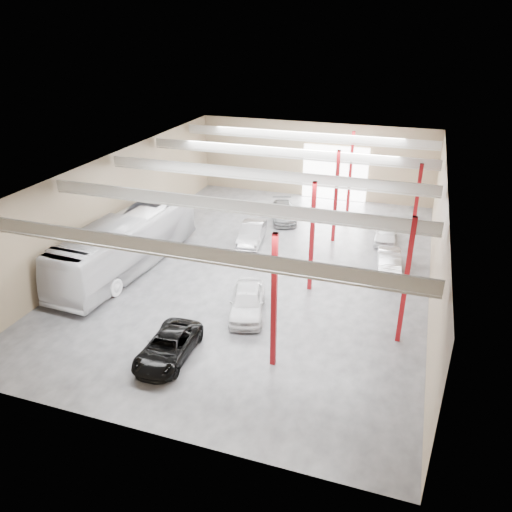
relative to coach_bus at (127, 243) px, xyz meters
The scene contains 8 objects.
depot_shell 9.84m from the coach_bus, 22.32° to the left, with size 22.12×32.12×7.06m.
coach_bus is the anchor object (origin of this frame).
black_sedan 10.96m from the coach_bus, 48.55° to the right, with size 2.18×4.72×1.31m, color black.
car_row_a 10.05m from the coach_bus, 17.09° to the right, with size 1.91×4.76×1.62m, color white.
car_row_b 9.46m from the coach_bus, 46.20° to the left, with size 1.59×4.55×1.50m, color #B7B6BB.
car_row_c 14.26m from the coach_bus, 58.06° to the left, with size 1.94×4.76×1.38m, color slate.
car_right_near 17.59m from the coach_bus, 16.77° to the left, with size 1.45×4.17×1.37m, color #ACACB1.
car_right_far 19.13m from the coach_bus, 32.52° to the left, with size 1.62×4.02×1.37m, color white.
Camera 1 is at (9.35, -29.22, 15.40)m, focal length 35.00 mm.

